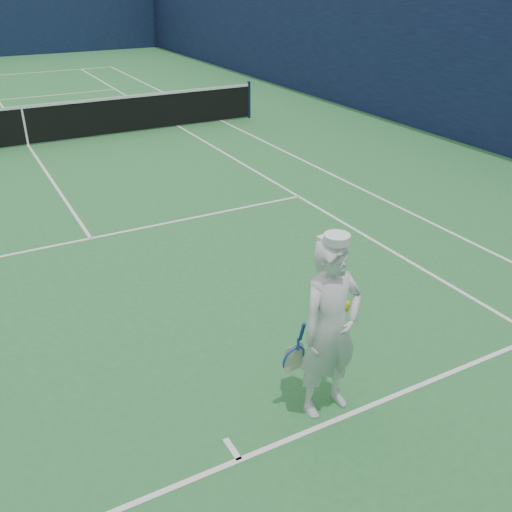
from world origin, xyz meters
The scene contains 5 objects.
ground centered at (0.00, 0.00, 0.00)m, with size 80.00×80.00×0.00m, color #2A7037.
court_markings centered at (0.00, 0.00, 0.00)m, with size 11.03×23.83×0.01m.
windscreen_fence centered at (0.00, 0.00, 2.00)m, with size 20.12×36.12×4.00m.
tennis_net centered at (0.00, 0.00, 0.55)m, with size 12.88×0.09×1.07m.
tennis_player centered at (1.11, -11.66, 0.95)m, with size 0.80×0.50×1.95m.
Camera 1 is at (-1.69, -15.32, 4.04)m, focal length 40.00 mm.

